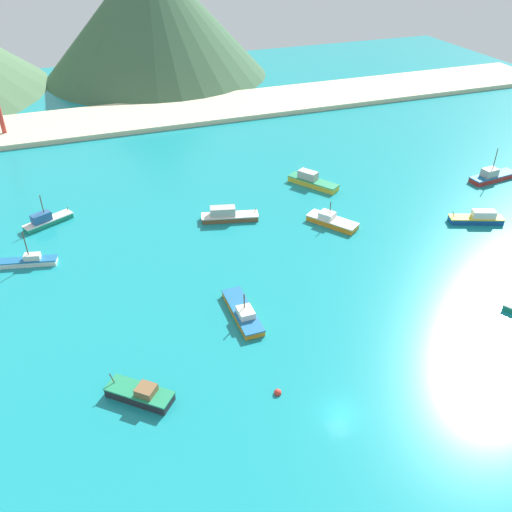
{
  "coord_description": "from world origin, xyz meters",
  "views": [
    {
      "loc": [
        -23.18,
        -35.55,
        48.78
      ],
      "look_at": [
        0.99,
        30.48,
        2.37
      ],
      "focal_mm": 38.04,
      "sensor_mm": 36.0,
      "label": 1
    }
  ],
  "objects": [
    {
      "name": "beach_strip",
      "position": [
        0.0,
        106.88,
        0.6
      ],
      "size": [
        247.0,
        22.56,
        1.2
      ],
      "primitive_type": "cube",
      "color": "beige",
      "rests_on": "ground"
    },
    {
      "name": "fishing_boat_5",
      "position": [
        43.49,
        30.48,
        0.88
      ],
      "size": [
        9.75,
        5.62,
        2.4
      ],
      "color": "#14478C",
      "rests_on": "ground"
    },
    {
      "name": "fishing_boat_13",
      "position": [
        -32.87,
        44.05,
        0.67
      ],
      "size": [
        9.83,
        4.03,
        6.08
      ],
      "color": "silver",
      "rests_on": "ground"
    },
    {
      "name": "fishing_boat_6",
      "position": [
        1.51,
        46.87,
        0.96
      ],
      "size": [
        10.66,
        5.04,
        2.63
      ],
      "color": "brown",
      "rests_on": "ground"
    },
    {
      "name": "buoy_0",
      "position": [
        -5.51,
        5.27,
        0.16
      ],
      "size": [
        0.91,
        0.91,
        0.91
      ],
      "color": "red",
      "rests_on": "ground"
    },
    {
      "name": "ground",
      "position": [
        0.0,
        30.0,
        -0.25
      ],
      "size": [
        260.0,
        280.0,
        0.5
      ],
      "color": "teal"
    },
    {
      "name": "fishing_boat_4",
      "position": [
        -4.7,
        20.2,
        0.65
      ],
      "size": [
        2.9,
        10.6,
        4.2
      ],
      "color": "orange",
      "rests_on": "ground"
    },
    {
      "name": "fishing_boat_3",
      "position": [
        58.06,
        44.04,
        0.89
      ],
      "size": [
        11.08,
        4.15,
        7.06
      ],
      "color": "red",
      "rests_on": "ground"
    },
    {
      "name": "fishing_boat_8",
      "position": [
        18.46,
        38.92,
        0.74
      ],
      "size": [
        7.69,
        9.4,
        4.41
      ],
      "color": "orange",
      "rests_on": "ground"
    },
    {
      "name": "fishing_boat_12",
      "position": [
        -20.78,
        10.06,
        0.78
      ],
      "size": [
        7.84,
        7.34,
        2.61
      ],
      "color": "#232328",
      "rests_on": "ground"
    },
    {
      "name": "hill_central",
      "position": [
        9.27,
        148.03,
        18.86
      ],
      "size": [
        71.79,
        71.79,
        37.73
      ],
      "color": "#3D6042",
      "rests_on": "ground"
    },
    {
      "name": "fishing_boat_1",
      "position": [
        -29.44,
        56.33,
        0.91
      ],
      "size": [
        8.96,
        5.93,
        5.89
      ],
      "color": "#198466",
      "rests_on": "ground"
    },
    {
      "name": "fishing_boat_2",
      "position": [
        21.89,
        54.59,
        0.99
      ],
      "size": [
        8.19,
        10.56,
        2.82
      ],
      "color": "gold",
      "rests_on": "ground"
    }
  ]
}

